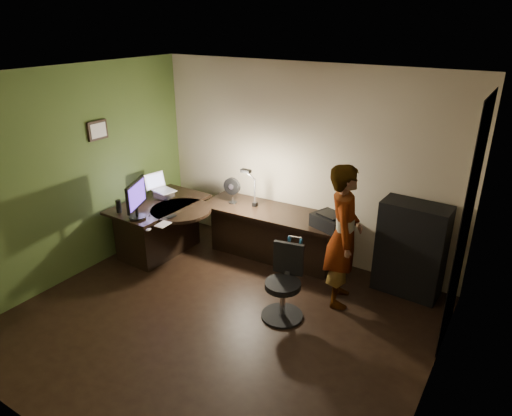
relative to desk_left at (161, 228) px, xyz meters
The scene contains 27 objects.
floor 1.96m from the desk_left, 28.04° to the right, with size 4.50×4.00×0.01m, color black.
ceiling 3.01m from the desk_left, 28.04° to the right, with size 4.50×4.00×0.01m, color silver.
wall_back 2.24m from the desk_left, 33.06° to the left, with size 4.50×0.01×2.70m, color tan.
wall_front 3.50m from the desk_left, 59.77° to the right, with size 4.50×0.01×2.70m, color tan.
wall_left 1.43m from the desk_left, 121.86° to the right, with size 0.01×4.00×2.70m, color tan.
wall_right 4.16m from the desk_left, 12.87° to the right, with size 0.01×4.00×2.70m, color tan.
green_wall_overlay 1.43m from the desk_left, 121.17° to the right, with size 0.00×4.00×2.70m, color #415724.
arched_doorway 4.05m from the desk_left, ahead, with size 0.01×0.90×2.60m, color black.
french_door 4.24m from the desk_left, 20.28° to the right, with size 0.02×0.92×2.10m, color white.
framed_picture 1.62m from the desk_left, 139.29° to the right, with size 0.04×0.30×0.25m, color black.
desk_left is the anchor object (origin of this frame).
desk_right 1.61m from the desk_left, 25.39° to the left, with size 1.99×0.70×0.75m, color black.
cabinet 3.45m from the desk_left, 14.78° to the left, with size 0.79×0.40×1.19m, color black.
laptop_stand 0.49m from the desk_left, 105.39° to the left, with size 0.24×0.20×0.10m, color silver.
laptop 0.65m from the desk_left, 105.39° to the left, with size 0.34×0.32×0.24m, color silver.
monitor 0.81m from the desk_left, 75.10° to the right, with size 0.11×0.55×0.36m, color black.
mouse 1.04m from the desk_left, 53.65° to the right, with size 0.05×0.08×0.03m, color silver.
phone 0.72m from the desk_left, 29.82° to the right, with size 0.07×0.13×0.01m, color black.
pen 0.62m from the desk_left, 61.06° to the right, with size 0.01×0.13×0.01m, color black.
speaker 0.77m from the desk_left, 107.78° to the right, with size 0.07×0.07×0.18m, color black.
notepad 0.90m from the desk_left, 42.16° to the right, with size 0.14×0.19×0.01m, color silver.
desk_fan 1.19m from the desk_left, 37.64° to the left, with size 0.25×0.13×0.38m, color black.
headphones 2.22m from the desk_left, ahead, with size 0.19×0.08×0.09m, color #184E82.
printer 2.48m from the desk_left, 14.66° to the left, with size 0.43×0.34×0.19m, color black.
desk_lamp 1.53m from the desk_left, 30.78° to the left, with size 0.16×0.29×0.64m, color black.
office_chair 2.31m from the desk_left, 10.88° to the right, with size 0.48×0.48×0.87m, color black.
person 2.74m from the desk_left, ahead, with size 0.62×0.41×1.74m, color #D8A88C.
Camera 1 is at (2.66, -3.41, 3.23)m, focal length 32.00 mm.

